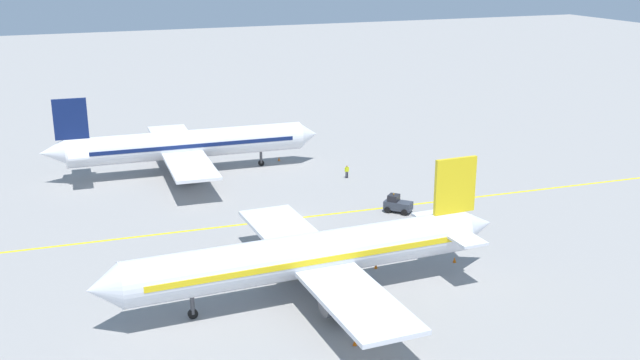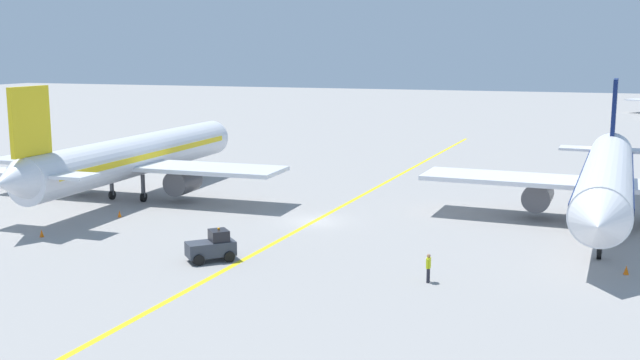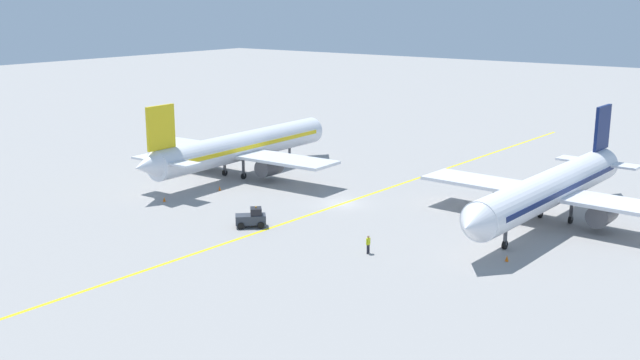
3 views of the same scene
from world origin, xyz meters
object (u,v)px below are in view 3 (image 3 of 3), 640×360
(traffic_cone_near_nose, at_px, (507,258))
(traffic_cone_far_edge, at_px, (194,165))
(airplane_adjacent_stand, at_px, (551,189))
(traffic_cone_by_wingtip, at_px, (220,188))
(traffic_cone_mid_apron, at_px, (164,199))
(baggage_tug_dark, at_px, (252,218))
(ground_crew_worker, at_px, (368,244))
(airplane_at_gate, at_px, (242,147))

(traffic_cone_near_nose, distance_m, traffic_cone_far_edge, 50.45)
(airplane_adjacent_stand, distance_m, traffic_cone_by_wingtip, 37.86)
(traffic_cone_by_wingtip, bearing_deg, traffic_cone_mid_apron, -101.02)
(baggage_tug_dark, height_order, ground_crew_worker, baggage_tug_dark)
(airplane_at_gate, height_order, traffic_cone_far_edge, airplane_at_gate)
(traffic_cone_mid_apron, relative_size, traffic_cone_by_wingtip, 1.00)
(traffic_cone_by_wingtip, bearing_deg, airplane_adjacent_stand, 15.30)
(baggage_tug_dark, xyz_separation_m, traffic_cone_by_wingtip, (-12.89, 8.72, -0.63))
(airplane_adjacent_stand, height_order, traffic_cone_near_nose, airplane_adjacent_stand)
(airplane_adjacent_stand, xyz_separation_m, traffic_cone_mid_apron, (-37.81, -17.33, -3.43))
(airplane_at_gate, height_order, ground_crew_worker, airplane_at_gate)
(traffic_cone_far_edge, bearing_deg, traffic_cone_by_wingtip, -31.70)
(ground_crew_worker, height_order, traffic_cone_near_nose, ground_crew_worker)
(baggage_tug_dark, distance_m, traffic_cone_mid_apron, 14.40)
(baggage_tug_dark, bearing_deg, traffic_cone_mid_apron, 174.67)
(airplane_at_gate, relative_size, traffic_cone_far_edge, 64.48)
(traffic_cone_near_nose, relative_size, traffic_cone_mid_apron, 1.00)
(airplane_at_gate, height_order, airplane_adjacent_stand, same)
(traffic_cone_mid_apron, distance_m, traffic_cone_far_edge, 18.11)
(airplane_adjacent_stand, height_order, traffic_cone_by_wingtip, airplane_adjacent_stand)
(traffic_cone_by_wingtip, height_order, traffic_cone_far_edge, same)
(traffic_cone_mid_apron, height_order, traffic_cone_far_edge, same)
(traffic_cone_near_nose, xyz_separation_m, traffic_cone_far_edge, (-49.35, 10.46, 0.00))
(ground_crew_worker, relative_size, traffic_cone_mid_apron, 3.05)
(traffic_cone_near_nose, bearing_deg, traffic_cone_mid_apron, -173.69)
(airplane_at_gate, relative_size, traffic_cone_near_nose, 64.48)
(airplane_at_gate, relative_size, traffic_cone_by_wingtip, 64.48)
(ground_crew_worker, relative_size, traffic_cone_near_nose, 3.05)
(airplane_at_gate, xyz_separation_m, traffic_cone_mid_apron, (1.85, -14.91, -3.43))
(traffic_cone_far_edge, bearing_deg, airplane_at_gate, 1.04)
(ground_crew_worker, bearing_deg, airplane_at_gate, 151.72)
(airplane_adjacent_stand, xyz_separation_m, baggage_tug_dark, (-23.48, -18.66, -2.81))
(airplane_adjacent_stand, xyz_separation_m, ground_crew_worker, (-9.72, -18.52, -2.80))
(traffic_cone_near_nose, bearing_deg, baggage_tug_dark, -167.06)
(baggage_tug_dark, xyz_separation_m, traffic_cone_mid_apron, (-14.33, 1.34, -0.63))
(airplane_at_gate, relative_size, traffic_cone_mid_apron, 64.48)
(airplane_adjacent_stand, relative_size, traffic_cone_far_edge, 64.56)
(ground_crew_worker, relative_size, traffic_cone_far_edge, 3.05)
(airplane_at_gate, height_order, traffic_cone_near_nose, airplane_at_gate)
(baggage_tug_dark, bearing_deg, traffic_cone_near_nose, 12.94)
(airplane_adjacent_stand, height_order, ground_crew_worker, airplane_adjacent_stand)
(ground_crew_worker, height_order, traffic_cone_by_wingtip, ground_crew_worker)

